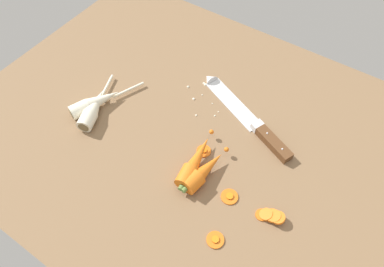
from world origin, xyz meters
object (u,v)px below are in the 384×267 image
at_px(carrot_slice_stray_near, 215,240).
at_px(carrot_slice_stray_far, 230,196).
at_px(whole_carrot_second, 203,172).
at_px(whole_carrot, 195,163).
at_px(parsnip_front, 96,102).
at_px(carrot_slice_stack, 271,216).
at_px(chefs_knife, 243,112).
at_px(parsnip_mid_left, 93,109).
at_px(carrot_slice_stray_mid, 204,151).

height_order(carrot_slice_stray_near, carrot_slice_stray_far, same).
bearing_deg(whole_carrot_second, whole_carrot, 161.31).
bearing_deg(whole_carrot_second, parsnip_front, 176.74).
xyz_separation_m(carrot_slice_stack, carrot_slice_stray_near, (-0.07, -0.11, -0.00)).
xyz_separation_m(chefs_knife, parsnip_mid_left, (-0.33, -0.22, 0.01)).
height_order(whole_carrot, carrot_slice_stack, whole_carrot).
xyz_separation_m(parsnip_front, carrot_slice_stray_far, (0.43, -0.03, -0.02)).
bearing_deg(carrot_slice_stray_far, whole_carrot, 169.11).
relative_size(whole_carrot, carrot_slice_stack, 2.87).
bearing_deg(parsnip_mid_left, whole_carrot_second, -0.19).
height_order(whole_carrot, carrot_slice_stray_mid, whole_carrot).
relative_size(whole_carrot, whole_carrot_second, 1.15).
bearing_deg(carrot_slice_stray_mid, whole_carrot_second, -59.51).
bearing_deg(whole_carrot, carrot_slice_stray_near, -42.75).
relative_size(chefs_knife, carrot_slice_stray_far, 8.44).
relative_size(whole_carrot_second, carrot_slice_stack, 2.49).
relative_size(whole_carrot_second, parsnip_mid_left, 0.81).
height_order(parsnip_front, parsnip_mid_left, same).
relative_size(parsnip_front, parsnip_mid_left, 1.06).
distance_m(parsnip_mid_left, carrot_slice_stray_near, 0.46).
bearing_deg(parsnip_front, whole_carrot, -1.80).
relative_size(carrot_slice_stack, carrot_slice_stray_far, 1.60).
relative_size(whole_carrot_second, parsnip_front, 0.76).
bearing_deg(parsnip_front, parsnip_mid_left, -64.02).
xyz_separation_m(parsnip_front, carrot_slice_stray_near, (0.46, -0.13, -0.02)).
distance_m(parsnip_mid_left, carrot_slice_stray_far, 0.42).
bearing_deg(parsnip_front, whole_carrot_second, -3.26).
bearing_deg(whole_carrot_second, carrot_slice_stack, -1.08).
xyz_separation_m(carrot_slice_stack, carrot_slice_stray_mid, (-0.21, 0.06, -0.00)).
height_order(whole_carrot, parsnip_front, whole_carrot).
bearing_deg(whole_carrot_second, chefs_knife, 93.33).
height_order(parsnip_front, carrot_slice_stray_mid, parsnip_front).
distance_m(carrot_slice_stray_near, carrot_slice_stray_mid, 0.22).
height_order(chefs_knife, carrot_slice_stray_far, chefs_knife).
height_order(chefs_knife, whole_carrot, whole_carrot).
distance_m(whole_carrot, carrot_slice_stray_near, 0.18).
xyz_separation_m(whole_carrot_second, parsnip_mid_left, (-0.34, 0.00, -0.00)).
distance_m(parsnip_front, parsnip_mid_left, 0.02).
distance_m(whole_carrot_second, parsnip_mid_left, 0.34).
bearing_deg(chefs_knife, parsnip_front, -149.79).
distance_m(chefs_knife, whole_carrot, 0.21).
bearing_deg(parsnip_front, carrot_slice_stray_mid, 7.27).
xyz_separation_m(whole_carrot, carrot_slice_stray_far, (0.11, -0.02, -0.02)).
xyz_separation_m(parsnip_mid_left, carrot_slice_stray_far, (0.42, -0.01, -0.02)).
distance_m(whole_carrot_second, carrot_slice_stray_far, 0.08).
bearing_deg(whole_carrot_second, parsnip_mid_left, 179.81).
relative_size(whole_carrot, parsnip_mid_left, 0.94).
height_order(chefs_knife, carrot_slice_stack, chefs_knife).
bearing_deg(carrot_slice_stray_far, whole_carrot_second, 172.12).
bearing_deg(whole_carrot, carrot_slice_stray_far, -10.89).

